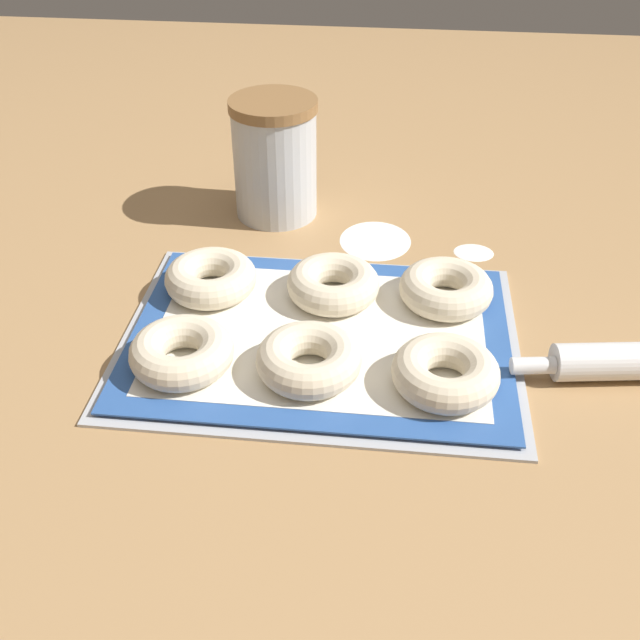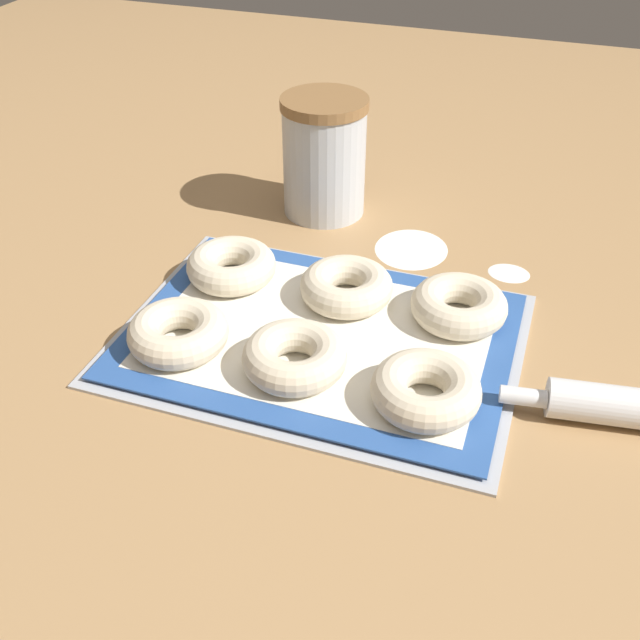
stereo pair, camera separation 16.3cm
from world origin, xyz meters
The scene contains 12 objects.
ground_plane centered at (0.00, 0.00, 0.00)m, with size 2.80×2.80×0.00m, color #A87F51.
baking_tray centered at (0.01, 0.02, 0.00)m, with size 0.49×0.36×0.01m.
baking_mat centered at (0.01, 0.02, 0.01)m, with size 0.46×0.33×0.00m.
bagel_front_left centered at (-0.14, -0.06, 0.03)m, with size 0.12×0.12×0.04m.
bagel_front_center centered at (0.01, -0.06, 0.03)m, with size 0.12×0.12×0.04m.
bagel_front_right centered at (0.16, -0.06, 0.03)m, with size 0.12×0.12×0.04m.
bagel_back_left centered at (-0.14, 0.10, 0.03)m, with size 0.12×0.12×0.04m.
bagel_back_center centered at (0.02, 0.10, 0.03)m, with size 0.12×0.12×0.04m.
bagel_back_right centered at (0.17, 0.10, 0.03)m, with size 0.12×0.12×0.04m.
flour_canister centered at (-0.09, 0.34, 0.09)m, with size 0.13×0.13×0.18m.
flour_patch_near centered at (0.07, 0.27, 0.00)m, with size 0.11×0.12×0.00m.
flour_patch_far centered at (0.21, 0.25, 0.00)m, with size 0.06×0.05×0.00m.
Camera 2 is at (0.25, -0.67, 0.57)m, focal length 42.00 mm.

